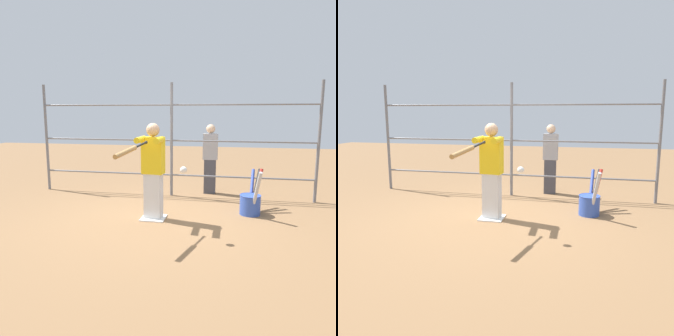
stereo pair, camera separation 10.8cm
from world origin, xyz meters
TOP-DOWN VIEW (x-y plane):
  - ground_plane at (0.00, 0.00)m, footprint 24.00×24.00m
  - home_plate at (0.00, 0.00)m, footprint 0.40×0.40m
  - fence_backstop at (0.00, -1.60)m, footprint 5.84×0.06m
  - batter at (0.00, 0.02)m, footprint 0.41×0.57m
  - baseball_bat_swinging at (0.10, 0.97)m, footprint 0.22×0.92m
  - softball_in_flight at (-0.61, 0.73)m, footprint 0.10×0.10m
  - bat_bucket at (-1.62, -0.58)m, footprint 0.42×1.04m
  - bystander_behind_fence at (-0.79, -1.95)m, footprint 0.31×0.19m

SIDE VIEW (x-z plane):
  - ground_plane at x=0.00m, z-range 0.00..0.00m
  - home_plate at x=0.00m, z-range 0.00..0.02m
  - bat_bucket at x=-1.62m, z-range -0.19..0.63m
  - bystander_behind_fence at x=-0.79m, z-range 0.03..1.55m
  - batter at x=0.00m, z-range 0.06..1.66m
  - softball_in_flight at x=-0.61m, z-range 0.93..1.02m
  - fence_backstop at x=0.00m, z-range 0.00..2.37m
  - baseball_bat_swinging at x=0.10m, z-range 1.17..1.34m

